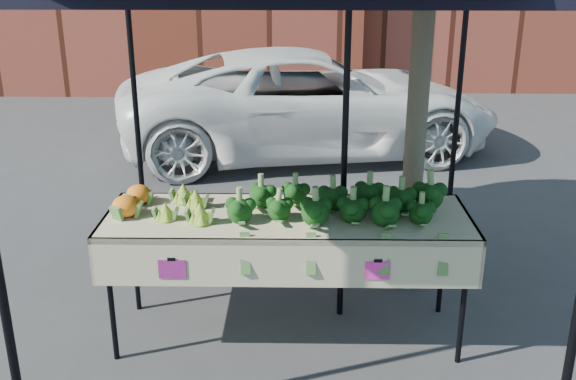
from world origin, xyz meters
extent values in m
plane|color=#333336|center=(0.00, 0.00, 0.00)|extent=(90.00, 90.00, 0.00)
cube|color=beige|center=(-0.15, 0.15, 0.45)|extent=(2.41, 0.82, 0.90)
cube|color=#F22D8C|center=(-0.85, -0.25, 0.70)|extent=(0.17, 0.01, 0.12)
cube|color=#EF2DA4|center=(0.40, -0.25, 0.70)|extent=(0.17, 0.01, 0.12)
ellipsoid|color=black|center=(0.17, 0.17, 1.01)|extent=(1.44, 0.54, 0.23)
ellipsoid|color=#A3B537|center=(-0.82, 0.18, 0.99)|extent=(0.40, 0.54, 0.17)
ellipsoid|color=orange|center=(-1.19, 0.21, 0.98)|extent=(0.20, 0.40, 0.16)
camera|label=1|loc=(-0.05, -3.85, 2.53)|focal=41.02mm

